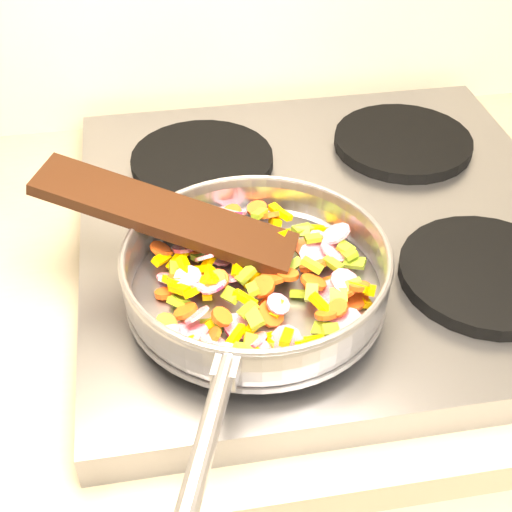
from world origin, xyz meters
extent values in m
cube|color=#939399|center=(-0.70, 1.67, 0.92)|extent=(0.60, 0.60, 0.04)
cylinder|color=black|center=(-0.84, 1.52, 0.95)|extent=(0.19, 0.19, 0.02)
cylinder|color=black|center=(-0.56, 1.52, 0.95)|extent=(0.19, 0.19, 0.02)
cylinder|color=black|center=(-0.84, 1.81, 0.95)|extent=(0.19, 0.19, 0.02)
cylinder|color=black|center=(-0.56, 1.81, 0.95)|extent=(0.19, 0.19, 0.02)
cylinder|color=#9E9EA5|center=(-0.81, 1.53, 0.96)|extent=(0.27, 0.27, 0.01)
torus|color=#9E9EA5|center=(-0.81, 1.53, 0.99)|extent=(0.31, 0.31, 0.05)
torus|color=#9E9EA5|center=(-0.81, 1.53, 1.01)|extent=(0.27, 0.27, 0.01)
cylinder|color=#9E9EA5|center=(-0.89, 1.31, 1.00)|extent=(0.08, 0.18, 0.02)
cube|color=#9E9EA5|center=(-0.86, 1.39, 1.00)|extent=(0.03, 0.04, 0.02)
cube|color=olive|center=(-0.87, 1.48, 0.97)|extent=(0.02, 0.02, 0.01)
cylinder|color=#D44712|center=(-0.90, 1.59, 0.97)|extent=(0.03, 0.03, 0.02)
cylinder|color=#D44712|center=(-0.81, 1.59, 0.97)|extent=(0.03, 0.03, 0.01)
cube|color=olive|center=(-0.85, 1.64, 0.98)|extent=(0.02, 0.02, 0.02)
cylinder|color=#D44712|center=(-0.87, 1.45, 0.98)|extent=(0.02, 0.03, 0.02)
cylinder|color=#D44712|center=(-0.85, 1.53, 0.98)|extent=(0.03, 0.03, 0.02)
cylinder|color=#D44712|center=(-0.89, 1.54, 0.97)|extent=(0.02, 0.02, 0.02)
cube|color=olive|center=(-0.72, 1.50, 0.98)|extent=(0.02, 0.01, 0.01)
cylinder|color=#CD144B|center=(-0.80, 1.49, 0.98)|extent=(0.03, 0.03, 0.02)
cube|color=#EAB000|center=(-0.80, 1.56, 0.97)|extent=(0.03, 0.03, 0.02)
cube|color=#EAB000|center=(-0.80, 1.43, 0.99)|extent=(0.02, 0.02, 0.01)
cube|color=#EAB000|center=(-0.86, 1.53, 0.98)|extent=(0.02, 0.02, 0.02)
cylinder|color=#D44712|center=(-0.76, 1.46, 0.98)|extent=(0.03, 0.03, 0.02)
cylinder|color=#CD144B|center=(-0.88, 1.54, 0.98)|extent=(0.04, 0.04, 0.01)
cylinder|color=#CD144B|center=(-0.73, 1.58, 0.98)|extent=(0.03, 0.03, 0.02)
cylinder|color=#CD144B|center=(-0.88, 1.48, 0.98)|extent=(0.03, 0.03, 0.03)
cube|color=olive|center=(-0.82, 1.53, 0.98)|extent=(0.02, 0.02, 0.02)
cube|color=olive|center=(-0.89, 1.52, 0.97)|extent=(0.02, 0.02, 0.02)
cube|color=olive|center=(-0.72, 1.51, 0.97)|extent=(0.01, 0.02, 0.02)
cube|color=#EAB000|center=(-0.86, 1.53, 0.99)|extent=(0.01, 0.02, 0.01)
cylinder|color=#D44712|center=(-0.89, 1.49, 0.98)|extent=(0.03, 0.03, 0.02)
cylinder|color=#D44712|center=(-0.85, 1.60, 0.97)|extent=(0.03, 0.03, 0.02)
cylinder|color=#CD144B|center=(-0.82, 1.64, 0.98)|extent=(0.04, 0.04, 0.02)
cube|color=olive|center=(-0.79, 1.63, 0.99)|extent=(0.02, 0.03, 0.01)
cylinder|color=#D44712|center=(-0.81, 1.51, 0.98)|extent=(0.03, 0.03, 0.01)
cube|color=olive|center=(-0.75, 1.60, 0.98)|extent=(0.02, 0.02, 0.01)
cube|color=#EAB000|center=(-0.77, 1.44, 0.97)|extent=(0.02, 0.01, 0.01)
cylinder|color=#D44712|center=(-0.87, 1.55, 0.96)|extent=(0.03, 0.03, 0.02)
cube|color=olive|center=(-0.84, 1.50, 0.98)|extent=(0.02, 0.02, 0.02)
cube|color=olive|center=(-0.87, 1.48, 0.97)|extent=(0.03, 0.02, 0.02)
cube|color=#EAB000|center=(-0.72, 1.57, 0.97)|extent=(0.02, 0.02, 0.01)
cube|color=olive|center=(-0.81, 1.55, 0.98)|extent=(0.02, 0.02, 0.01)
cylinder|color=#CD144B|center=(-0.88, 1.54, 0.97)|extent=(0.03, 0.04, 0.03)
cube|color=#EAB000|center=(-0.77, 1.63, 0.98)|extent=(0.02, 0.02, 0.01)
cube|color=#EAB000|center=(-0.89, 1.52, 0.98)|extent=(0.02, 0.03, 0.01)
cylinder|color=#CD144B|center=(-0.86, 1.56, 0.98)|extent=(0.04, 0.03, 0.03)
cylinder|color=#CD144B|center=(-0.85, 1.58, 0.97)|extent=(0.03, 0.03, 0.01)
cube|color=#EAB000|center=(-0.87, 1.52, 0.97)|extent=(0.01, 0.03, 0.01)
cylinder|color=#CD144B|center=(-0.74, 1.50, 0.97)|extent=(0.05, 0.05, 0.01)
cube|color=olive|center=(-0.84, 1.42, 0.99)|extent=(0.02, 0.03, 0.01)
cube|color=#EAB000|center=(-0.86, 1.53, 0.97)|extent=(0.01, 0.02, 0.01)
cube|color=#EAB000|center=(-0.76, 1.48, 0.98)|extent=(0.02, 0.03, 0.02)
cylinder|color=#CD144B|center=(-0.83, 1.45, 0.97)|extent=(0.03, 0.03, 0.02)
cylinder|color=#CD144B|center=(-0.89, 1.46, 0.98)|extent=(0.04, 0.04, 0.03)
cube|color=#EAB000|center=(-0.71, 1.49, 0.98)|extent=(0.02, 0.02, 0.01)
cylinder|color=#D44712|center=(-0.74, 1.52, 0.97)|extent=(0.04, 0.04, 0.01)
cylinder|color=#CD144B|center=(-0.83, 1.43, 0.97)|extent=(0.03, 0.04, 0.02)
cylinder|color=#CD144B|center=(-0.80, 1.55, 0.97)|extent=(0.04, 0.04, 0.01)
cylinder|color=#CD144B|center=(-0.86, 1.42, 0.98)|extent=(0.04, 0.03, 0.02)
cylinder|color=#CD144B|center=(-0.80, 1.57, 0.99)|extent=(0.04, 0.04, 0.02)
cylinder|color=#D44712|center=(-0.87, 1.53, 0.98)|extent=(0.03, 0.03, 0.01)
cube|color=olive|center=(-0.90, 1.56, 0.97)|extent=(0.01, 0.02, 0.01)
cube|color=olive|center=(-0.75, 1.57, 0.99)|extent=(0.02, 0.01, 0.01)
cube|color=#EAB000|center=(-0.82, 1.45, 0.97)|extent=(0.02, 0.01, 0.01)
cylinder|color=#D44712|center=(-0.73, 1.45, 0.97)|extent=(0.03, 0.02, 0.03)
cube|color=#EAB000|center=(-0.81, 1.54, 0.97)|extent=(0.02, 0.02, 0.01)
cylinder|color=#D44712|center=(-0.81, 1.48, 0.97)|extent=(0.04, 0.04, 0.02)
cube|color=olive|center=(-0.87, 1.58, 0.97)|extent=(0.02, 0.02, 0.01)
cylinder|color=#CD144B|center=(-0.85, 1.62, 0.98)|extent=(0.03, 0.04, 0.02)
cube|color=#EAB000|center=(-0.86, 1.56, 0.98)|extent=(0.02, 0.02, 0.02)
cube|color=#EAB000|center=(-0.88, 1.44, 0.97)|extent=(0.02, 0.03, 0.01)
cylinder|color=#CD144B|center=(-0.84, 1.54, 0.97)|extent=(0.04, 0.03, 0.02)
cube|color=olive|center=(-0.78, 1.59, 0.98)|extent=(0.02, 0.03, 0.02)
cube|color=olive|center=(-0.76, 1.53, 0.98)|extent=(0.03, 0.02, 0.02)
cube|color=olive|center=(-0.80, 1.57, 0.98)|extent=(0.02, 0.02, 0.01)
cylinder|color=#D44712|center=(-0.73, 1.58, 0.97)|extent=(0.02, 0.03, 0.02)
cylinder|color=#D44712|center=(-0.75, 1.47, 0.98)|extent=(0.03, 0.03, 0.02)
cube|color=#EAB000|center=(-0.80, 1.54, 0.97)|extent=(0.03, 0.02, 0.02)
cube|color=#EAB000|center=(-0.78, 1.59, 0.97)|extent=(0.02, 0.02, 0.01)
cube|color=olive|center=(-0.73, 1.54, 0.98)|extent=(0.02, 0.02, 0.01)
cylinder|color=#D44712|center=(-0.78, 1.59, 0.97)|extent=(0.03, 0.03, 0.02)
cube|color=olive|center=(-0.76, 1.43, 0.97)|extent=(0.02, 0.02, 0.01)
cylinder|color=#D44712|center=(-0.73, 1.49, 0.98)|extent=(0.02, 0.02, 0.02)
cube|color=olive|center=(-0.84, 1.62, 0.98)|extent=(0.03, 0.02, 0.01)
cube|color=olive|center=(-0.71, 1.56, 0.98)|extent=(0.02, 0.02, 0.01)
cylinder|color=#D44712|center=(-0.78, 1.63, 0.98)|extent=(0.03, 0.03, 0.02)
cube|color=#EAB000|center=(-0.85, 1.49, 0.97)|extent=(0.02, 0.03, 0.01)
cylinder|color=#D44712|center=(-0.91, 1.59, 0.98)|extent=(0.03, 0.03, 0.02)
cube|color=#EAB000|center=(-0.91, 1.57, 0.98)|extent=(0.02, 0.02, 0.02)
cube|color=#EAB000|center=(-0.89, 1.57, 0.97)|extent=(0.03, 0.02, 0.02)
cube|color=olive|center=(-0.75, 1.60, 0.97)|extent=(0.03, 0.02, 0.01)
cube|color=olive|center=(-0.74, 1.49, 0.98)|extent=(0.02, 0.02, 0.01)
cube|color=olive|center=(-0.84, 1.44, 0.97)|extent=(0.02, 0.03, 0.01)
cylinder|color=#CD144B|center=(-0.81, 1.59, 0.97)|extent=(0.03, 0.03, 0.02)
cylinder|color=#D44712|center=(-0.79, 1.64, 0.98)|extent=(0.03, 0.03, 0.01)
cylinder|color=#D44712|center=(-0.80, 1.52, 0.98)|extent=(0.04, 0.04, 0.02)
cylinder|color=#D44712|center=(-0.82, 1.64, 0.98)|extent=(0.03, 0.03, 0.01)
cylinder|color=#D44712|center=(-0.89, 1.54, 0.98)|extent=(0.03, 0.03, 0.02)
cylinder|color=#D44712|center=(-0.75, 1.52, 0.96)|extent=(0.03, 0.03, 0.02)
cube|color=#EAB000|center=(-0.82, 1.53, 0.97)|extent=(0.02, 0.01, 0.01)
cube|color=olive|center=(-0.76, 1.45, 0.98)|extent=(0.02, 0.01, 0.01)
cube|color=#EAB000|center=(-0.83, 1.47, 0.97)|extent=(0.02, 0.02, 0.01)
cube|color=olive|center=(-0.83, 1.64, 0.98)|extent=(0.02, 0.02, 0.02)
cube|color=#EAB000|center=(-0.72, 1.49, 0.98)|extent=(0.02, 0.02, 0.02)
cube|color=#EAB000|center=(-0.88, 1.44, 0.98)|extent=(0.02, 0.03, 0.01)
cube|color=#EAB000|center=(-0.73, 1.61, 0.97)|extent=(0.02, 0.01, 0.01)
cube|color=#EAB000|center=(-0.90, 1.54, 0.98)|extent=(0.02, 0.03, 0.02)
cube|color=#EAB000|center=(-0.82, 1.44, 0.97)|extent=(0.02, 0.02, 0.01)
cylinder|color=#D44712|center=(-0.83, 1.43, 0.97)|extent=(0.03, 0.04, 0.02)
cube|color=olive|center=(-0.83, 1.48, 0.99)|extent=(0.02, 0.02, 0.02)
cylinder|color=#CD144B|center=(-0.73, 1.50, 0.98)|extent=(0.04, 0.04, 0.02)
cylinder|color=#CD144B|center=(-0.72, 1.58, 0.99)|extent=(0.04, 0.05, 0.03)
cube|color=#EAB000|center=(-0.85, 1.45, 0.98)|extent=(0.02, 0.03, 0.01)
cube|color=olive|center=(-0.77, 1.55, 0.97)|extent=(0.02, 0.02, 0.01)
cylinder|color=#CD144B|center=(-0.72, 1.56, 0.98)|extent=(0.04, 0.05, 0.02)
cylinder|color=#CD144B|center=(-0.86, 1.52, 0.98)|extent=(0.04, 0.04, 0.02)
cylinder|color=#CD144B|center=(-0.90, 1.56, 0.96)|extent=(0.04, 0.04, 0.01)
cylinder|color=#CD144B|center=(-0.80, 1.45, 0.97)|extent=(0.04, 0.04, 0.03)
cylinder|color=#CD144B|center=(-0.85, 1.44, 0.97)|extent=(0.04, 0.04, 0.01)
cube|color=olive|center=(-0.82, 1.50, 0.99)|extent=(0.01, 0.02, 0.01)
cylinder|color=#D44712|center=(-0.76, 1.51, 0.98)|extent=(0.03, 0.03, 0.02)
cylinder|color=#D44712|center=(-0.80, 1.50, 0.97)|extent=(0.03, 0.04, 0.02)
cube|color=#EAB000|center=(-0.77, 1.62, 0.98)|extent=(0.02, 0.02, 0.01)
cylinder|color=#D44712|center=(-0.72, 1.49, 0.99)|extent=(0.03, 0.03, 0.02)
cylinder|color=#CD144B|center=(-0.78, 1.57, 0.98)|extent=(0.03, 0.03, 0.01)
cylinder|color=#CD144B|center=(-0.83, 1.58, 0.97)|extent=(0.04, 0.04, 0.03)
cube|color=olive|center=(-0.82, 1.44, 0.97)|extent=(0.02, 0.02, 0.01)
cylinder|color=#D44712|center=(-0.87, 1.59, 0.97)|extent=(0.04, 0.03, 0.02)
cylinder|color=#CD144B|center=(-0.87, 1.53, 0.98)|extent=(0.03, 0.03, 0.01)
cube|color=#EAB000|center=(-0.88, 1.47, 0.97)|extent=(0.03, 0.02, 0.02)
cube|color=#EAB000|center=(-0.83, 1.49, 0.98)|extent=(0.02, 0.03, 0.01)
cube|color=#EAB000|center=(-0.80, 1.48, 0.97)|extent=(0.02, 0.02, 0.01)
cube|color=olive|center=(-0.76, 1.49, 0.98)|extent=(0.02, 0.02, 0.01)
cylinder|color=#D44712|center=(-0.86, 1.52, 0.98)|extent=(0.03, 0.03, 0.02)
cylinder|color=#D44712|center=(-0.72, 1.49, 0.97)|extent=(0.04, 0.04, 0.01)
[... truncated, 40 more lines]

